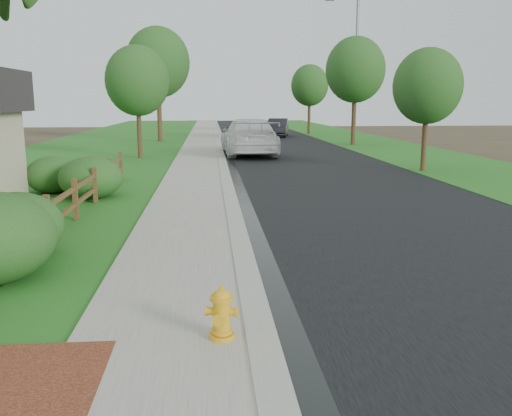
{
  "coord_description": "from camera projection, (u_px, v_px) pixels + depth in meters",
  "views": [
    {
      "loc": [
        -0.22,
        -6.13,
        2.99
      ],
      "look_at": [
        0.62,
        3.63,
        1.06
      ],
      "focal_mm": 38.0,
      "sensor_mm": 36.0,
      "label": 1
    }
  ],
  "objects": [
    {
      "name": "ground",
      "position": [
        231.0,
        352.0,
        6.59
      ],
      "size": [
        120.0,
        120.0,
        0.0
      ],
      "primitive_type": "plane",
      "color": "#3D3121"
    },
    {
      "name": "road",
      "position": [
        273.0,
        141.0,
        41.18
      ],
      "size": [
        8.0,
        90.0,
        0.02
      ],
      "primitive_type": "cube",
      "color": "black",
      "rests_on": "ground"
    },
    {
      "name": "curb",
      "position": [
        218.0,
        141.0,
        40.82
      ],
      "size": [
        0.4,
        90.0,
        0.12
      ],
      "primitive_type": "cube",
      "color": "gray",
      "rests_on": "ground"
    },
    {
      "name": "wet_gutter",
      "position": [
        222.0,
        141.0,
        40.86
      ],
      "size": [
        0.5,
        90.0,
        0.0
      ],
      "primitive_type": "cube",
      "color": "black",
      "rests_on": "road"
    },
    {
      "name": "sidewalk",
      "position": [
        200.0,
        141.0,
        40.71
      ],
      "size": [
        2.2,
        90.0,
        0.1
      ],
      "primitive_type": "cube",
      "color": "gray",
      "rests_on": "ground"
    },
    {
      "name": "grass_strip",
      "position": [
        175.0,
        142.0,
        40.56
      ],
      "size": [
        1.6,
        90.0,
        0.06
      ],
      "primitive_type": "cube",
      "color": "#1E611B",
      "rests_on": "ground"
    },
    {
      "name": "lawn_near",
      "position": [
        104.0,
        142.0,
        40.12
      ],
      "size": [
        9.0,
        90.0,
        0.04
      ],
      "primitive_type": "cube",
      "color": "#1E611B",
      "rests_on": "ground"
    },
    {
      "name": "verge_far",
      "position": [
        362.0,
        141.0,
        41.76
      ],
      "size": [
        6.0,
        90.0,
        0.04
      ],
      "primitive_type": "cube",
      "color": "#1E611B",
      "rests_on": "ground"
    },
    {
      "name": "brick_patch",
      "position": [
        15.0,
        400.0,
        5.41
      ],
      "size": [
        1.6,
        2.4,
        0.11
      ],
      "primitive_type": "cube",
      "color": "maroon",
      "rests_on": "ground"
    },
    {
      "name": "ranch_fence",
      "position": [
        63.0,
        207.0,
        12.42
      ],
      "size": [
        0.12,
        16.92,
        1.1
      ],
      "color": "#492C18",
      "rests_on": "ground"
    },
    {
      "name": "fire_hydrant",
      "position": [
        222.0,
        314.0,
        6.68
      ],
      "size": [
        0.45,
        0.37,
        0.69
      ],
      "color": "yellow",
      "rests_on": "sidewalk"
    },
    {
      "name": "white_suv",
      "position": [
        249.0,
        137.0,
        30.39
      ],
      "size": [
        3.08,
        7.1,
        2.03
      ],
      "primitive_type": "imported",
      "rotation": [
        0.0,
        0.0,
        3.18
      ],
      "color": "white",
      "rests_on": "road"
    },
    {
      "name": "dark_car_mid",
      "position": [
        243.0,
        128.0,
        44.76
      ],
      "size": [
        3.15,
        5.01,
        1.59
      ],
      "primitive_type": "imported",
      "rotation": [
        0.0,
        0.0,
        3.44
      ],
      "color": "black",
      "rests_on": "road"
    },
    {
      "name": "dark_car_far",
      "position": [
        278.0,
        127.0,
        46.4
      ],
      "size": [
        2.49,
        4.88,
        1.53
      ],
      "primitive_type": "imported",
      "rotation": [
        0.0,
        0.0,
        -0.19
      ],
      "color": "black",
      "rests_on": "road"
    },
    {
      "name": "streetlight",
      "position": [
        353.0,
        61.0,
        37.07
      ],
      "size": [
        2.32,
        0.57,
        10.08
      ],
      "color": "slate",
      "rests_on": "ground"
    },
    {
      "name": "boulder",
      "position": [
        3.0,
        237.0,
        10.54
      ],
      "size": [
        1.36,
        1.12,
        0.81
      ],
      "primitive_type": "ellipsoid",
      "rotation": [
        0.0,
        0.0,
        -0.18
      ],
      "color": "brown",
      "rests_on": "ground"
    },
    {
      "name": "shrub_a",
      "position": [
        16.0,
        227.0,
        10.27
      ],
      "size": [
        1.9,
        1.9,
        1.31
      ],
      "primitive_type": "ellipsoid",
      "rotation": [
        0.0,
        0.0,
        -0.09
      ],
      "color": "#1F4619",
      "rests_on": "ground"
    },
    {
      "name": "shrub_c",
      "position": [
        52.0,
        175.0,
        17.79
      ],
      "size": [
        1.87,
        1.87,
        1.23
      ],
      "primitive_type": "ellipsoid",
      "rotation": [
        0.0,
        0.0,
        0.11
      ],
      "color": "#1F4619",
      "rests_on": "ground"
    },
    {
      "name": "shrub_d",
      "position": [
        91.0,
        178.0,
        16.76
      ],
      "size": [
        2.17,
        2.17,
        1.32
      ],
      "primitive_type": "ellipsoid",
      "rotation": [
        0.0,
        0.0,
        -0.12
      ],
      "color": "#1F4619",
      "rests_on": "ground"
    },
    {
      "name": "tree_near_left",
      "position": [
        137.0,
        81.0,
        28.11
      ],
      "size": [
        3.31,
        3.31,
        5.87
      ],
      "color": "#3C2418",
      "rests_on": "ground"
    },
    {
      "name": "tree_near_right",
      "position": [
        428.0,
        86.0,
        22.81
      ],
      "size": [
        2.9,
        2.9,
        5.22
      ],
      "color": "#3C2418",
      "rests_on": "ground"
    },
    {
      "name": "tree_mid_left",
      "position": [
        158.0,
        63.0,
        39.73
      ],
      "size": [
        4.69,
        4.69,
        8.38
      ],
      "color": "#3C2418",
      "rests_on": "ground"
    },
    {
      "name": "tree_mid_right",
      "position": [
        355.0,
        70.0,
        36.69
      ],
      "size": [
        4.04,
        4.04,
        7.32
      ],
      "color": "#3C2418",
      "rests_on": "ground"
    },
    {
      "name": "tree_far_right",
      "position": [
        310.0,
        85.0,
        49.38
      ],
      "size": [
        3.42,
        3.42,
        6.31
      ],
      "color": "#3C2418",
      "rests_on": "ground"
    }
  ]
}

